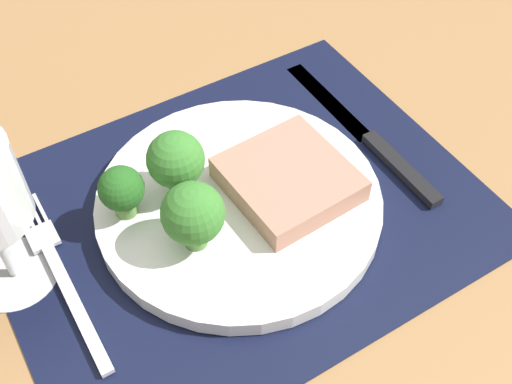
% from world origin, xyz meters
% --- Properties ---
extents(ground_plane, '(1.40, 1.10, 0.03)m').
position_xyz_m(ground_plane, '(0.00, 0.00, -0.01)').
color(ground_plane, '#996D42').
extents(placemat, '(0.41, 0.33, 0.00)m').
position_xyz_m(placemat, '(0.00, 0.00, 0.00)').
color(placemat, black).
rests_on(placemat, ground_plane).
extents(plate, '(0.25, 0.25, 0.02)m').
position_xyz_m(plate, '(0.00, 0.00, 0.01)').
color(plate, white).
rests_on(plate, placemat).
extents(steak, '(0.10, 0.11, 0.02)m').
position_xyz_m(steak, '(0.04, -0.01, 0.03)').
color(steak, tan).
rests_on(steak, plate).
extents(broccoli_near_steak, '(0.05, 0.05, 0.07)m').
position_xyz_m(broccoli_near_steak, '(-0.04, 0.03, 0.06)').
color(broccoli_near_steak, '#6B994C').
rests_on(broccoli_near_steak, plate).
extents(broccoli_front_edge, '(0.05, 0.05, 0.06)m').
position_xyz_m(broccoli_front_edge, '(-0.05, -0.02, 0.06)').
color(broccoli_front_edge, '#5B8942').
rests_on(broccoli_front_edge, plate).
extents(broccoli_back_left, '(0.04, 0.04, 0.05)m').
position_xyz_m(broccoli_back_left, '(-0.09, 0.04, 0.05)').
color(broccoli_back_left, '#5B8942').
rests_on(broccoli_back_left, plate).
extents(fork, '(0.02, 0.19, 0.01)m').
position_xyz_m(fork, '(-0.16, 0.01, 0.01)').
color(fork, silver).
rests_on(fork, placemat).
extents(knife, '(0.02, 0.23, 0.01)m').
position_xyz_m(knife, '(0.15, 0.01, 0.01)').
color(knife, black).
rests_on(knife, placemat).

